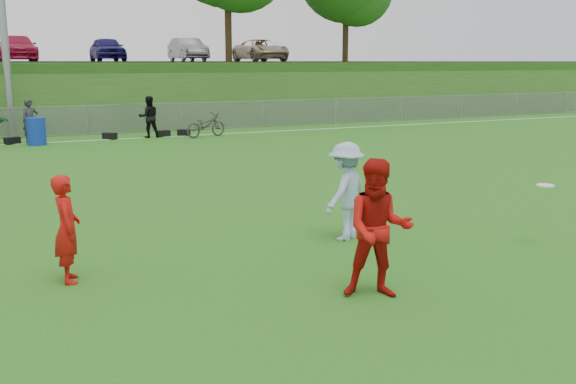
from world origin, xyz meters
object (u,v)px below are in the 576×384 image
frisbee (545,185)px  player_blue (346,191)px  player_red_center (379,229)px  bicycle (206,125)px  player_red_left (67,229)px  recycling_bin (36,131)px

frisbee → player_blue: bearing=147.3°
player_red_center → bicycle: player_red_center is taller
player_red_center → player_blue: player_red_center is taller
frisbee → player_red_left: bearing=168.4°
frisbee → bicycle: frisbee is taller
frisbee → recycling_bin: 19.20m
player_red_left → player_red_center: size_ratio=0.83×
player_red_center → bicycle: 19.01m
player_red_left → bicycle: player_red_left is taller
player_red_left → recycling_bin: 16.48m
player_red_left → frisbee: size_ratio=5.40×
player_blue → player_red_left: bearing=-27.7°
recycling_bin → frisbee: bearing=-69.6°
player_red_left → player_blue: player_blue is taller
player_red_left → player_blue: (4.67, 0.26, 0.09)m
player_red_left → bicycle: (7.34, 16.28, -0.28)m
player_red_center → player_blue: (1.04, 2.63, -0.07)m
player_red_left → player_red_center: bearing=-118.7°
player_red_center → player_red_left: bearing=174.7°
recycling_bin → bicycle: 6.56m
bicycle → player_red_center: bearing=151.5°
player_blue → bicycle: player_blue is taller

